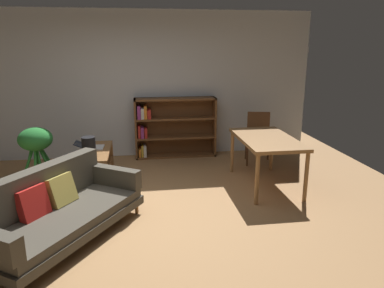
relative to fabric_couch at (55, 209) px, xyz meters
name	(u,v)px	position (x,y,z in m)	size (l,w,h in m)	color
ground_plane	(134,216)	(0.84, 0.40, -0.35)	(8.16, 8.16, 0.00)	#A87A4C
back_wall_panel	(132,85)	(0.84, 3.10, 1.00)	(6.80, 0.10, 2.70)	silver
fabric_couch	(55,209)	(0.00, 0.00, 0.00)	(1.77, 2.07, 0.77)	brown
media_console	(97,167)	(0.27, 1.64, -0.08)	(0.44, 1.12, 0.53)	brown
open_laptop	(91,146)	(0.19, 1.77, 0.21)	(0.45, 0.30, 0.10)	silver
desk_speaker	(89,147)	(0.22, 1.33, 0.33)	(0.19, 0.19, 0.29)	black
potted_floor_plant	(36,147)	(-0.62, 1.78, 0.23)	(0.50, 0.51, 0.88)	brown
dining_table	(266,143)	(2.80, 1.17, 0.33)	(0.79, 1.41, 0.75)	olive
dining_chair_near	(259,134)	(3.07, 2.32, 0.18)	(0.54, 0.53, 0.90)	#56351E
bookshelf	(171,127)	(1.54, 2.92, 0.22)	(1.53, 0.33, 1.13)	brown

